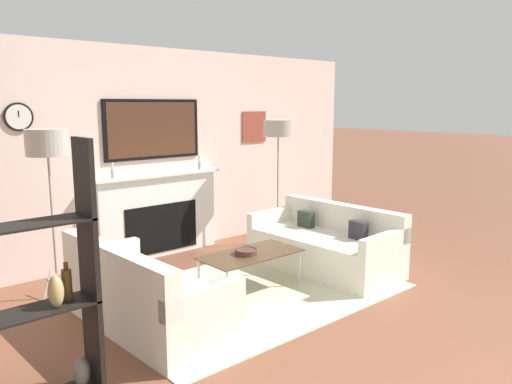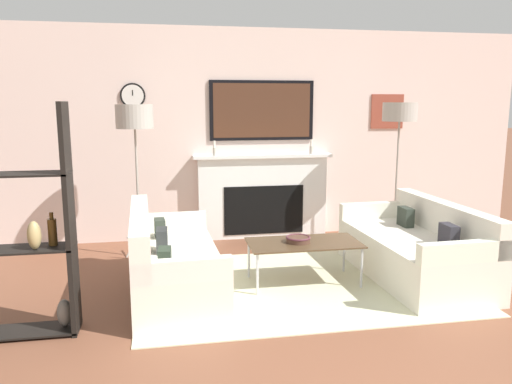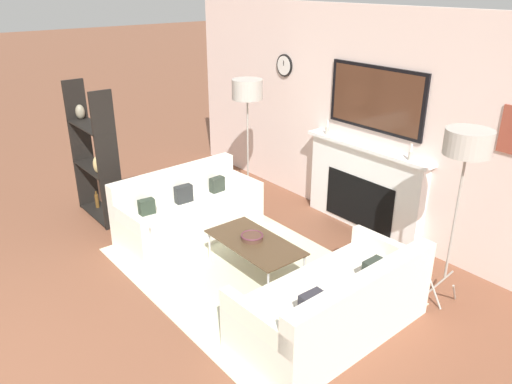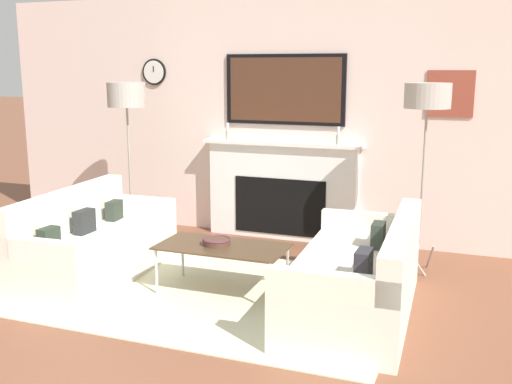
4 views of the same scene
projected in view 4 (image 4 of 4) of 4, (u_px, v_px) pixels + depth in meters
fireplace_wall at (285, 130)px, 6.66m from camera, size 7.19×0.28×2.70m
area_rug at (215, 292)px, 5.14m from camera, size 3.08×2.11×0.01m
couch_left at (92, 247)px, 5.51m from camera, size 0.86×1.78×0.79m
couch_right at (359, 280)px, 4.67m from camera, size 0.94×1.83×0.76m
coffee_table at (222, 249)px, 5.08m from camera, size 1.09×0.56×0.42m
decorative_bowl at (217, 241)px, 5.09m from camera, size 0.24×0.24×0.06m
floor_lamp_left at (126, 97)px, 6.47m from camera, size 0.41×0.41×1.75m
floor_lamp_right at (427, 99)px, 5.38m from camera, size 0.41×0.41×1.77m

